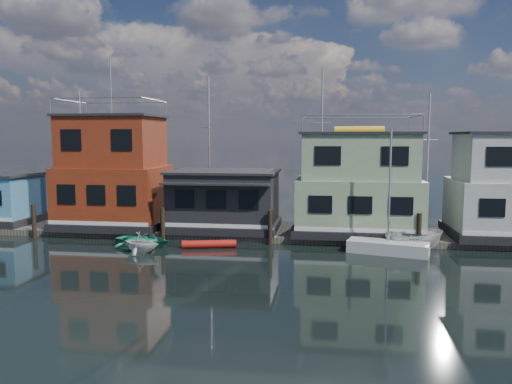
% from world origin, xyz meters
% --- Properties ---
extents(ground, '(160.00, 160.00, 0.00)m').
position_xyz_m(ground, '(0.00, 0.00, 0.00)').
color(ground, black).
rests_on(ground, ground).
extents(dock, '(48.00, 5.00, 0.40)m').
position_xyz_m(dock, '(0.00, 12.00, 0.20)').
color(dock, '#595147').
rests_on(dock, ground).
extents(houseboat_red, '(7.40, 5.90, 11.86)m').
position_xyz_m(houseboat_red, '(-8.50, 12.00, 4.10)').
color(houseboat_red, black).
rests_on(houseboat_red, dock).
extents(houseboat_dark, '(7.40, 6.10, 4.06)m').
position_xyz_m(houseboat_dark, '(-0.50, 11.98, 2.42)').
color(houseboat_dark, black).
rests_on(houseboat_dark, dock).
extents(houseboat_green, '(8.40, 5.90, 7.03)m').
position_xyz_m(houseboat_green, '(8.50, 12.00, 3.55)').
color(houseboat_green, black).
rests_on(houseboat_green, dock).
extents(pilings, '(42.28, 0.28, 2.20)m').
position_xyz_m(pilings, '(-0.33, 9.20, 1.10)').
color(pilings, '#2D2116').
rests_on(pilings, ground).
extents(background_masts, '(36.40, 0.16, 12.00)m').
position_xyz_m(background_masts, '(4.76, 18.00, 5.55)').
color(background_masts, silver).
rests_on(background_masts, ground).
extents(dinghy_teal, '(3.96, 3.15, 0.74)m').
position_xyz_m(dinghy_teal, '(-4.75, 7.64, 0.37)').
color(dinghy_teal, '#299877').
rests_on(dinghy_teal, ground).
extents(motorboat, '(3.48, 1.55, 1.31)m').
position_xyz_m(motorboat, '(11.61, 8.68, 0.65)').
color(motorboat, beige).
rests_on(motorboat, ground).
extents(red_kayak, '(3.32, 1.23, 0.48)m').
position_xyz_m(red_kayak, '(-0.57, 7.74, 0.24)').
color(red_kayak, '#B41B13').
rests_on(red_kayak, ground).
extents(day_sailer, '(4.80, 2.66, 7.19)m').
position_xyz_m(day_sailer, '(10.05, 7.84, 0.42)').
color(day_sailer, silver).
rests_on(day_sailer, ground).
extents(dinghy_white, '(2.68, 2.43, 1.23)m').
position_xyz_m(dinghy_white, '(-4.26, 6.00, 0.61)').
color(dinghy_white, silver).
rests_on(dinghy_white, ground).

